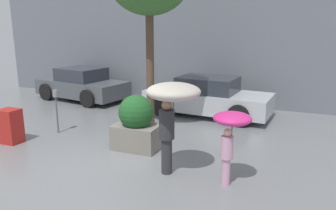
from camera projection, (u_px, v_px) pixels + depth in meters
name	position (u px, v px, depth m)	size (l,w,h in m)	color
ground_plane	(101.00, 161.00, 7.43)	(40.00, 40.00, 0.00)	slate
building_facade	(191.00, 26.00, 12.58)	(18.00, 0.30, 6.00)	slate
planter_box	(136.00, 123.00, 8.06)	(1.13, 0.86, 1.37)	gray
person_adult	(172.00, 101.00, 6.45)	(1.08, 1.08, 1.92)	#2D2D33
person_child	(231.00, 128.00, 6.11)	(0.72, 0.72, 1.44)	#D199B7
parked_car_near	(208.00, 97.00, 11.17)	(4.34, 2.20, 1.32)	#B7BCC1
parked_car_far	(82.00, 85.00, 13.51)	(4.08, 2.43, 1.32)	#4C5156
parking_meter	(56.00, 102.00, 9.21)	(0.14, 0.14, 1.25)	#595B60
newspaper_box	(10.00, 126.00, 8.53)	(0.50, 0.44, 0.90)	#B2231E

